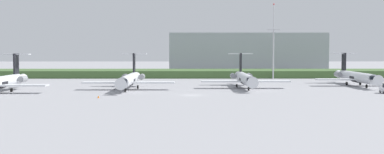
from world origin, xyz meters
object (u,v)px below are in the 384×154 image
Objects in this scene: regional_jet_third at (245,78)px; antenna_mast at (273,48)px; regional_jet_second at (129,79)px; safety_cone_front_marker at (98,97)px; regional_jet_nearest at (0,82)px; regional_jet_fourth at (356,76)px.

regional_jet_third is 41.39m from antenna_mast.
antenna_mast is (43.70, 42.11, 8.01)m from regional_jet_second.
regional_jet_third is 41.92m from safety_cone_front_marker.
regional_jet_fourth is at bearing 12.89° from regional_jet_nearest.
regional_jet_third is 1.00× the size of regional_jet_fourth.
regional_jet_second and regional_jet_third have the same top height.
regional_jet_second is at bearing 79.92° from safety_cone_front_marker.
safety_cone_front_marker is at bearing -100.08° from regional_jet_second.
regional_jet_second is at bearing -169.23° from regional_jet_fourth.
regional_jet_second is at bearing -136.06° from antenna_mast.
regional_jet_nearest is at bearing 153.84° from safety_cone_front_marker.
regional_jet_second is at bearing 17.26° from regional_jet_nearest.
regional_jet_fourth is at bearing 26.86° from safety_cone_front_marker.
regional_jet_nearest is 1.22× the size of antenna_mast.
antenna_mast is at bearing 35.14° from regional_jet_nearest.
regional_jet_third is at bearing 37.28° from safety_cone_front_marker.
antenna_mast reaches higher than safety_cone_front_marker.
regional_jet_nearest and regional_jet_fourth have the same top height.
regional_jet_second is (28.87, 8.97, 0.00)m from regional_jet_nearest.
regional_jet_nearest and regional_jet_second have the same top height.
regional_jet_fourth is 1.22× the size of antenna_mast.
antenna_mast reaches higher than regional_jet_second.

